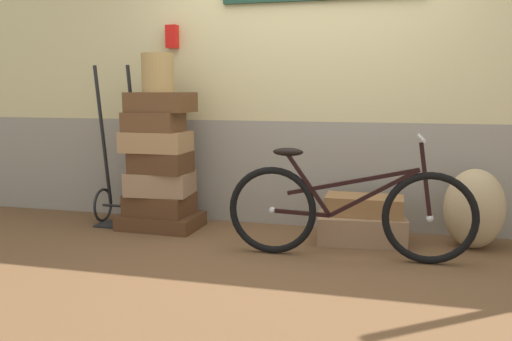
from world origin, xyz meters
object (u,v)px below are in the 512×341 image
(suitcase_3, at_px, (161,162))
(suitcase_6, at_px, (161,102))
(suitcase_8, at_px, (364,205))
(wicker_basket, at_px, (158,73))
(suitcase_4, at_px, (156,142))
(luggage_trolley, at_px, (120,188))
(burlap_sack, at_px, (474,209))
(bicycle, at_px, (348,211))
(suitcase_0, at_px, (161,221))
(suitcase_5, at_px, (154,122))
(suitcase_2, at_px, (160,183))
(suitcase_7, at_px, (361,229))
(suitcase_1, at_px, (160,204))

(suitcase_3, bearing_deg, suitcase_6, 103.64)
(suitcase_8, height_order, wicker_basket, wicker_basket)
(suitcase_4, height_order, luggage_trolley, luggage_trolley)
(suitcase_8, distance_m, burlap_sack, 0.82)
(suitcase_3, xyz_separation_m, bicycle, (1.61, -0.41, -0.24))
(suitcase_0, xyz_separation_m, suitcase_5, (-0.02, -0.04, 0.87))
(suitcase_5, xyz_separation_m, burlap_sack, (2.57, 0.09, -0.62))
(suitcase_2, relative_size, burlap_sack, 0.87)
(wicker_basket, bearing_deg, suitcase_0, 127.52)
(suitcase_3, xyz_separation_m, luggage_trolley, (-0.45, 0.09, -0.26))
(suitcase_6, distance_m, burlap_sack, 2.65)
(suitcase_7, distance_m, bicycle, 0.50)
(suitcase_2, bearing_deg, wicker_basket, -62.02)
(suitcase_3, height_order, luggage_trolley, luggage_trolley)
(suitcase_2, bearing_deg, suitcase_3, -60.42)
(suitcase_3, xyz_separation_m, burlap_sack, (2.52, 0.09, -0.28))
(suitcase_5, relative_size, suitcase_8, 0.77)
(suitcase_3, xyz_separation_m, suitcase_5, (-0.06, -0.00, 0.34))
(suitcase_4, xyz_separation_m, suitcase_8, (1.74, 0.04, -0.47))
(suitcase_2, relative_size, bicycle, 0.30)
(suitcase_0, xyz_separation_m, suitcase_1, (-0.01, 0.00, 0.15))
(suitcase_7, relative_size, bicycle, 0.39)
(suitcase_0, distance_m, suitcase_4, 0.70)
(suitcase_0, height_order, suitcase_2, suitcase_2)
(suitcase_1, relative_size, suitcase_6, 1.04)
(wicker_basket, xyz_separation_m, luggage_trolley, (-0.43, 0.07, -1.01))
(suitcase_6, bearing_deg, wicker_basket, -106.11)
(suitcase_0, xyz_separation_m, bicycle, (1.64, -0.45, 0.29))
(bicycle, bearing_deg, luggage_trolley, 166.30)
(suitcase_2, relative_size, luggage_trolley, 0.38)
(burlap_sack, bearing_deg, suitcase_2, -178.88)
(luggage_trolley, bearing_deg, suitcase_2, -7.51)
(suitcase_2, xyz_separation_m, suitcase_8, (1.73, 0.01, -0.10))
(wicker_basket, distance_m, luggage_trolley, 1.10)
(burlap_sack, height_order, bicycle, bicycle)
(suitcase_4, bearing_deg, suitcase_3, -10.47)
(suitcase_2, xyz_separation_m, burlap_sack, (2.55, 0.05, -0.09))
(suitcase_1, xyz_separation_m, burlap_sack, (2.56, 0.04, 0.09))
(suitcase_5, height_order, suitcase_8, suitcase_5)
(suitcase_1, bearing_deg, burlap_sack, 5.85)
(wicker_basket, distance_m, burlap_sack, 2.74)
(suitcase_3, distance_m, suitcase_5, 0.35)
(suitcase_2, relative_size, suitcase_8, 0.89)
(suitcase_2, bearing_deg, bicycle, -19.41)
(suitcase_2, height_order, luggage_trolley, luggage_trolley)
(wicker_basket, bearing_deg, suitcase_4, -141.14)
(suitcase_2, distance_m, suitcase_5, 0.53)
(suitcase_8, bearing_deg, bicycle, -100.80)
(suitcase_7, relative_size, burlap_sack, 1.12)
(suitcase_0, height_order, wicker_basket, wicker_basket)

